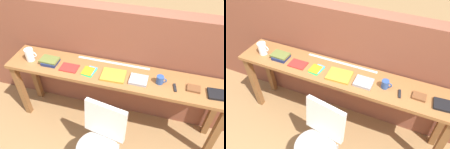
% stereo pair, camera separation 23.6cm
% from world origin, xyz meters
% --- Properties ---
extents(ground_plane, '(40.00, 40.00, 0.00)m').
position_xyz_m(ground_plane, '(0.00, 0.00, 0.00)').
color(ground_plane, '#9E7547').
extents(brick_wall_back, '(6.00, 0.20, 1.49)m').
position_xyz_m(brick_wall_back, '(0.00, 0.64, 0.74)').
color(brick_wall_back, brown).
rests_on(brick_wall_back, ground).
extents(sideboard, '(2.50, 0.44, 0.88)m').
position_xyz_m(sideboard, '(0.00, 0.30, 0.74)').
color(sideboard, '#996033').
rests_on(sideboard, ground).
extents(chair_white_moulded, '(0.51, 0.52, 0.89)m').
position_xyz_m(chair_white_moulded, '(0.04, -0.33, 0.53)').
color(chair_white_moulded, silver).
rests_on(chair_white_moulded, ground).
extents(pitcher_white, '(0.14, 0.10, 0.18)m').
position_xyz_m(pitcher_white, '(-1.00, 0.26, 0.96)').
color(pitcher_white, white).
rests_on(pitcher_white, sideboard).
extents(book_stack_leftmost, '(0.21, 0.16, 0.06)m').
position_xyz_m(book_stack_leftmost, '(-0.75, 0.27, 0.91)').
color(book_stack_leftmost, navy).
rests_on(book_stack_leftmost, sideboard).
extents(magazine_cycling, '(0.20, 0.14, 0.01)m').
position_xyz_m(magazine_cycling, '(-0.50, 0.24, 0.89)').
color(magazine_cycling, red).
rests_on(magazine_cycling, sideboard).
extents(pamphlet_pile_colourful, '(0.16, 0.19, 0.01)m').
position_xyz_m(pamphlet_pile_colourful, '(-0.26, 0.25, 0.88)').
color(pamphlet_pile_colourful, green).
rests_on(pamphlet_pile_colourful, sideboard).
extents(book_open_centre, '(0.27, 0.22, 0.02)m').
position_xyz_m(book_open_centre, '(0.02, 0.25, 0.89)').
color(book_open_centre, gold).
rests_on(book_open_centre, sideboard).
extents(book_grey_hardcover, '(0.19, 0.16, 0.03)m').
position_xyz_m(book_grey_hardcover, '(0.29, 0.25, 0.89)').
color(book_grey_hardcover, '#9E9EA3').
rests_on(book_grey_hardcover, sideboard).
extents(mug, '(0.11, 0.08, 0.09)m').
position_xyz_m(mug, '(0.51, 0.28, 0.92)').
color(mug, '#2D4C8C').
rests_on(mug, sideboard).
extents(multitool_folded, '(0.04, 0.11, 0.02)m').
position_xyz_m(multitool_folded, '(0.67, 0.24, 0.89)').
color(multitool_folded, black).
rests_on(multitool_folded, sideboard).
extents(leather_journal_brown, '(0.13, 0.10, 0.02)m').
position_xyz_m(leather_journal_brown, '(0.86, 0.28, 0.89)').
color(leather_journal_brown, brown).
rests_on(leather_journal_brown, sideboard).
extents(book_repair_rightmost, '(0.18, 0.16, 0.03)m').
position_xyz_m(book_repair_rightmost, '(1.08, 0.26, 0.89)').
color(book_repair_rightmost, black).
rests_on(book_repair_rightmost, sideboard).
extents(ruler_metal_back_edge, '(0.86, 0.03, 0.00)m').
position_xyz_m(ruler_metal_back_edge, '(-0.05, 0.47, 0.88)').
color(ruler_metal_back_edge, silver).
rests_on(ruler_metal_back_edge, sideboard).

